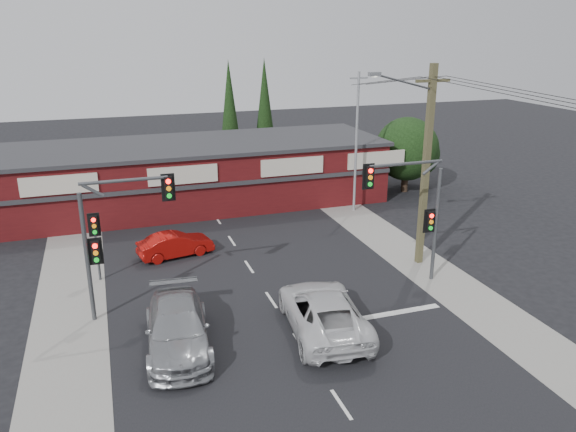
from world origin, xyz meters
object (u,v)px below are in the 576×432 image
object	(u,v)px
red_sedan	(176,245)
silver_suv	(178,328)
shop_building	(190,174)
white_suv	(323,311)
utility_pole	(424,161)

from	to	relation	value
red_sedan	silver_suv	bearing A→B (deg)	161.38
silver_suv	shop_building	size ratio (longest dim) A/B	0.21
shop_building	white_suv	bearing A→B (deg)	-83.30
red_sedan	white_suv	bearing A→B (deg)	-166.24
shop_building	utility_pole	bearing A→B (deg)	-56.24
white_suv	silver_suv	distance (m)	5.72
silver_suv	utility_pole	xyz separation A→B (m)	(12.84, 4.29, 4.56)
utility_pole	white_suv	bearing A→B (deg)	-146.12
shop_building	utility_pole	size ratio (longest dim) A/B	2.73
red_sedan	utility_pole	bearing A→B (deg)	-123.92
silver_suv	utility_pole	bearing A→B (deg)	23.81
silver_suv	shop_building	distance (m)	18.66
white_suv	red_sedan	size ratio (longest dim) A/B	1.54
white_suv	utility_pole	bearing A→B (deg)	-139.26
white_suv	silver_suv	xyz separation A→B (m)	(-5.69, 0.52, -0.01)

